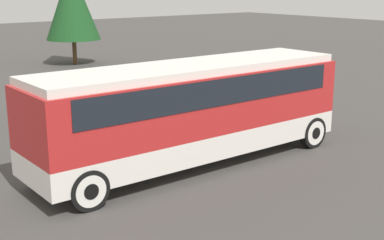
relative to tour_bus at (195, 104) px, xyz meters
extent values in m
plane|color=#423F3D|center=(-0.10, 0.00, -1.82)|extent=(120.00, 120.00, 0.00)
cube|color=silver|center=(-0.10, 0.00, -1.03)|extent=(9.95, 2.47, 0.71)
cube|color=red|center=(-0.10, 0.00, 0.16)|extent=(9.95, 2.47, 1.66)
cube|color=black|center=(-0.10, 0.00, 0.56)|extent=(8.76, 2.51, 0.75)
cube|color=silver|center=(-0.10, 0.00, 1.10)|extent=(9.75, 2.27, 0.22)
cube|color=red|center=(4.73, 0.00, -0.08)|extent=(0.36, 2.37, 1.90)
cylinder|color=black|center=(4.06, -1.12, -1.31)|extent=(1.02, 0.28, 1.02)
cylinder|color=silver|center=(4.06, -1.12, -1.31)|extent=(0.80, 0.30, 0.80)
cylinder|color=black|center=(4.06, -1.12, -1.31)|extent=(0.39, 0.32, 0.39)
cylinder|color=black|center=(4.06, 1.12, -1.31)|extent=(1.02, 0.28, 1.02)
cylinder|color=silver|center=(4.06, 1.12, -1.31)|extent=(0.80, 0.30, 0.80)
cylinder|color=black|center=(4.06, 1.12, -1.31)|extent=(0.39, 0.32, 0.39)
cylinder|color=black|center=(-4.10, -1.12, -1.31)|extent=(1.02, 0.28, 1.02)
cylinder|color=silver|center=(-4.10, -1.12, -1.31)|extent=(0.80, 0.30, 0.80)
cylinder|color=black|center=(-4.10, -1.12, -1.31)|extent=(0.39, 0.32, 0.39)
cylinder|color=black|center=(-4.10, 1.12, -1.31)|extent=(1.02, 0.28, 1.02)
cylinder|color=silver|center=(-4.10, 1.12, -1.31)|extent=(0.80, 0.30, 0.80)
cylinder|color=black|center=(-4.10, 1.12, -1.31)|extent=(0.39, 0.32, 0.39)
cube|color=navy|center=(4.82, 5.88, -1.24)|extent=(4.17, 1.73, 0.65)
cube|color=black|center=(4.65, 5.88, -0.67)|extent=(2.17, 1.56, 0.50)
cylinder|color=black|center=(6.43, 5.10, -1.48)|extent=(0.68, 0.22, 0.68)
cylinder|color=black|center=(6.43, 5.10, -1.48)|extent=(0.26, 0.26, 0.26)
cylinder|color=black|center=(6.43, 6.66, -1.48)|extent=(0.68, 0.22, 0.68)
cylinder|color=black|center=(6.43, 6.66, -1.48)|extent=(0.26, 0.26, 0.26)
cylinder|color=black|center=(3.21, 5.10, -1.48)|extent=(0.68, 0.22, 0.68)
cylinder|color=black|center=(3.21, 5.10, -1.48)|extent=(0.26, 0.26, 0.26)
cylinder|color=black|center=(3.21, 6.66, -1.48)|extent=(0.68, 0.22, 0.68)
cylinder|color=black|center=(3.21, 6.66, -1.48)|extent=(0.26, 0.26, 0.26)
cube|color=black|center=(0.17, 6.89, -1.25)|extent=(4.26, 1.79, 0.68)
cube|color=black|center=(0.00, 6.89, -0.63)|extent=(2.21, 1.61, 0.56)
cylinder|color=black|center=(1.87, 6.08, -1.52)|extent=(0.61, 0.22, 0.61)
cylinder|color=black|center=(1.87, 6.08, -1.52)|extent=(0.23, 0.26, 0.23)
cylinder|color=black|center=(1.87, 7.70, -1.52)|extent=(0.61, 0.22, 0.61)
cylinder|color=black|center=(1.87, 7.70, -1.52)|extent=(0.23, 0.26, 0.23)
cylinder|color=black|center=(-1.54, 6.08, -1.52)|extent=(0.61, 0.22, 0.61)
cylinder|color=black|center=(-1.54, 6.08, -1.52)|extent=(0.23, 0.26, 0.23)
cylinder|color=black|center=(-1.54, 7.70, -1.52)|extent=(0.61, 0.22, 0.61)
cylinder|color=black|center=(-1.54, 7.70, -1.52)|extent=(0.23, 0.26, 0.23)
cylinder|color=brown|center=(6.26, 20.79, -1.01)|extent=(0.28, 0.28, 1.63)
cone|color=#19471E|center=(6.26, 20.79, 2.20)|extent=(3.53, 3.53, 4.78)
camera|label=1|loc=(-9.47, -11.98, 3.47)|focal=50.00mm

